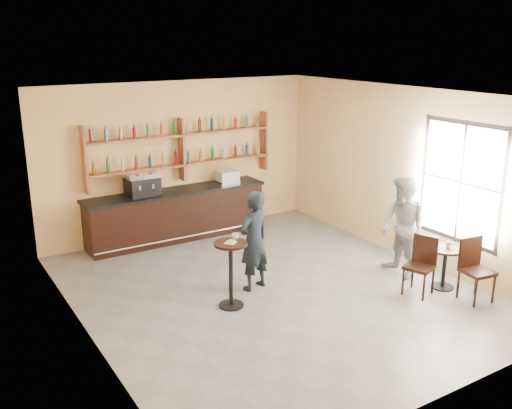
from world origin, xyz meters
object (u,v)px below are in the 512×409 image
bar_counter (177,214)px  man_main (254,241)px  pedestal_table (231,275)px  patron_second (403,227)px  pastry_case (227,177)px  chair_south (478,271)px  chair_west (419,266)px  cafe_table (444,268)px  espresso_machine (143,184)px

bar_counter → man_main: 2.95m
pedestal_table → patron_second: (3.12, -0.51, 0.36)m
pastry_case → patron_second: 4.06m
pedestal_table → chair_south: bearing=-28.9°
bar_counter → chair_west: 5.05m
bar_counter → patron_second: size_ratio=2.15×
pastry_case → cafe_table: (1.56, -4.59, -0.81)m
cafe_table → pastry_case: bearing=108.7°
pedestal_table → man_main: (0.65, 0.38, 0.31)m
pastry_case → chair_south: pastry_case is taller
pedestal_table → chair_south: 3.88m
man_main → patron_second: (2.47, -0.89, 0.04)m
espresso_machine → pastry_case: (1.91, 0.00, -0.09)m
cafe_table → chair_west: bearing=174.8°
pastry_case → man_main: bearing=-117.1°
bar_counter → man_main: size_ratio=2.27×
chair_west → chair_south: chair_south is taller
pastry_case → chair_west: bearing=-83.3°
patron_second → chair_west: bearing=-17.9°
chair_west → chair_south: (0.60, -0.65, 0.02)m
cafe_table → chair_west: 0.57m
bar_counter → chair_south: bar_counter is taller
espresso_machine → cafe_table: (3.46, -4.59, -0.90)m
patron_second → chair_south: bearing=17.8°
pedestal_table → cafe_table: size_ratio=1.49×
pastry_case → chair_west: (1.01, -4.54, -0.68)m
chair_west → chair_south: size_ratio=0.95×
bar_counter → pedestal_table: (-0.58, -3.31, 0.01)m
espresso_machine → chair_west: bearing=-62.3°
bar_counter → cafe_table: 5.36m
chair_west → patron_second: (0.32, 0.72, 0.40)m
espresso_machine → patron_second: 5.02m
espresso_machine → man_main: 3.06m
bar_counter → chair_west: size_ratio=3.94×
pastry_case → espresso_machine: bearing=174.2°
chair_south → cafe_table: bearing=103.1°
pedestal_table → chair_west: pedestal_table is taller
cafe_table → patron_second: patron_second is taller
pastry_case → man_main: 3.16m
bar_counter → man_main: man_main is taller
man_main → patron_second: size_ratio=0.95×
bar_counter → chair_west: (2.21, -4.54, -0.03)m
espresso_machine → chair_west: (2.91, -4.54, -0.77)m
espresso_machine → chair_south: espresso_machine is taller
pedestal_table → patron_second: 3.18m
bar_counter → patron_second: 4.60m
pedestal_table → man_main: size_ratio=0.63×
bar_counter → pedestal_table: pedestal_table is taller
espresso_machine → pastry_case: 1.91m
bar_counter → espresso_machine: espresso_machine is taller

